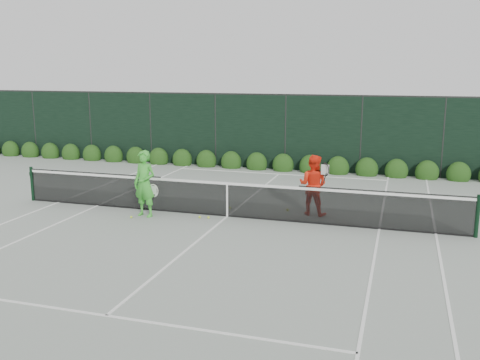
% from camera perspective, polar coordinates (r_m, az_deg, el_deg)
% --- Properties ---
extents(ground, '(80.00, 80.00, 0.00)m').
position_cam_1_polar(ground, '(14.93, -1.36, -3.92)').
color(ground, gray).
rests_on(ground, ground).
extents(tennis_net, '(12.90, 0.10, 1.07)m').
position_cam_1_polar(tennis_net, '(14.80, -1.46, -1.93)').
color(tennis_net, black).
rests_on(tennis_net, ground).
extents(player_woman, '(0.75, 0.57, 1.85)m').
position_cam_1_polar(player_woman, '(15.01, -10.13, -0.38)').
color(player_woman, green).
rests_on(player_woman, ground).
extents(player_man, '(0.94, 0.79, 1.70)m').
position_cam_1_polar(player_man, '(15.09, 7.80, -0.52)').
color(player_man, '#FF2F15').
rests_on(player_man, ground).
extents(court_lines, '(11.03, 23.83, 0.01)m').
position_cam_1_polar(court_lines, '(14.93, -1.36, -3.90)').
color(court_lines, white).
rests_on(court_lines, ground).
extents(windscreen_fence, '(32.00, 21.07, 3.06)m').
position_cam_1_polar(windscreen_fence, '(12.10, -5.44, -0.32)').
color(windscreen_fence, black).
rests_on(windscreen_fence, ground).
extents(hedge_row, '(31.66, 0.65, 0.94)m').
position_cam_1_polar(hedge_row, '(21.62, 4.61, 1.60)').
color(hedge_row, '#13390F').
rests_on(hedge_row, ground).
extents(tennis_balls, '(4.03, 2.07, 0.07)m').
position_cam_1_polar(tennis_balls, '(15.11, -2.96, -3.60)').
color(tennis_balls, '#C3E132').
rests_on(tennis_balls, ground).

